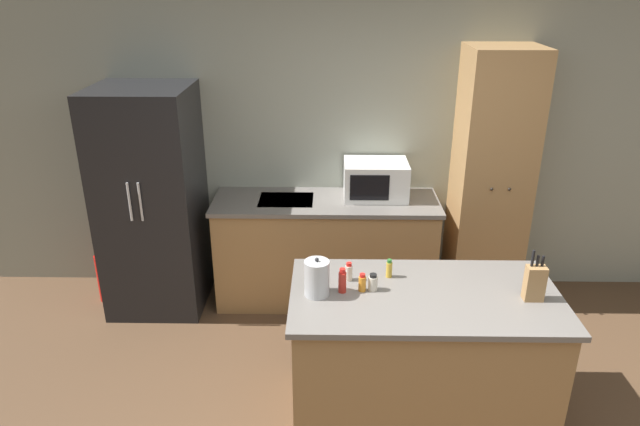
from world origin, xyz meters
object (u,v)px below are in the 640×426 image
(fire_extinguisher, at_px, (104,277))
(knife_block, at_px, (535,282))
(spice_bottle_tall_dark, at_px, (373,283))
(spice_bottle_amber_oil, at_px, (342,281))
(pantry_cabinet, at_px, (490,182))
(spice_bottle_short_red, at_px, (389,269))
(spice_bottle_green_herb, at_px, (349,272))
(spice_bottle_pale_salt, at_px, (362,283))
(microwave, at_px, (376,180))
(refrigerator, at_px, (152,201))
(kettle, at_px, (317,278))

(fire_extinguisher, bearing_deg, knife_block, -24.23)
(knife_block, distance_m, fire_extinguisher, 3.48)
(spice_bottle_tall_dark, relative_size, spice_bottle_amber_oil, 0.69)
(pantry_cabinet, height_order, knife_block, pantry_cabinet)
(spice_bottle_amber_oil, bearing_deg, spice_bottle_short_red, 32.36)
(spice_bottle_tall_dark, bearing_deg, fire_extinguisher, 149.18)
(spice_bottle_green_herb, relative_size, spice_bottle_pale_salt, 1.05)
(knife_block, relative_size, spice_bottle_amber_oil, 2.00)
(spice_bottle_tall_dark, relative_size, fire_extinguisher, 0.21)
(microwave, bearing_deg, knife_block, -63.04)
(knife_block, relative_size, spice_bottle_tall_dark, 2.91)
(spice_bottle_tall_dark, distance_m, spice_bottle_amber_oil, 0.18)
(knife_block, distance_m, spice_bottle_tall_dark, 0.92)
(spice_bottle_tall_dark, xyz_separation_m, fire_extinguisher, (-2.19, 1.30, -0.72))
(microwave, bearing_deg, pantry_cabinet, -3.25)
(microwave, height_order, knife_block, microwave)
(knife_block, distance_m, spice_bottle_pale_salt, 0.98)
(refrigerator, relative_size, spice_bottle_pale_salt, 16.35)
(spice_bottle_tall_dark, distance_m, kettle, 0.34)
(refrigerator, bearing_deg, pantry_cabinet, 2.14)
(microwave, distance_m, fire_extinguisher, 2.46)
(spice_bottle_amber_oil, bearing_deg, kettle, -168.22)
(pantry_cabinet, xyz_separation_m, knife_block, (-0.13, -1.51, -0.06))
(kettle, bearing_deg, spice_bottle_amber_oil, 11.78)
(knife_block, height_order, spice_bottle_pale_salt, knife_block)
(pantry_cabinet, distance_m, spice_bottle_tall_dark, 1.76)
(pantry_cabinet, relative_size, knife_block, 6.89)
(knife_block, distance_m, spice_bottle_amber_oil, 1.09)
(microwave, bearing_deg, spice_bottle_pale_salt, -97.00)
(knife_block, height_order, spice_bottle_tall_dark, knife_block)
(knife_block, xyz_separation_m, spice_bottle_green_herb, (-1.05, 0.20, -0.06))
(refrigerator, xyz_separation_m, microwave, (1.81, 0.15, 0.14))
(refrigerator, relative_size, kettle, 7.64)
(knife_block, relative_size, spice_bottle_pale_salt, 2.75)
(kettle, bearing_deg, spice_bottle_short_red, 26.10)
(pantry_cabinet, height_order, microwave, pantry_cabinet)
(spice_bottle_amber_oil, height_order, spice_bottle_pale_salt, spice_bottle_amber_oil)
(microwave, height_order, spice_bottle_green_herb, microwave)
(spice_bottle_tall_dark, bearing_deg, knife_block, -5.58)
(spice_bottle_amber_oil, bearing_deg, spice_bottle_green_herb, 73.26)
(fire_extinguisher, bearing_deg, spice_bottle_tall_dark, -30.82)
(knife_block, height_order, spice_bottle_green_herb, knife_block)
(pantry_cabinet, distance_m, fire_extinguisher, 3.34)
(refrigerator, height_order, spice_bottle_amber_oil, refrigerator)
(spice_bottle_tall_dark, xyz_separation_m, kettle, (-0.33, -0.06, 0.06))
(refrigerator, distance_m, kettle, 1.93)
(fire_extinguisher, bearing_deg, spice_bottle_amber_oil, -33.54)
(knife_block, height_order, fire_extinguisher, knife_block)
(microwave, distance_m, kettle, 1.59)
(kettle, distance_m, fire_extinguisher, 2.43)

